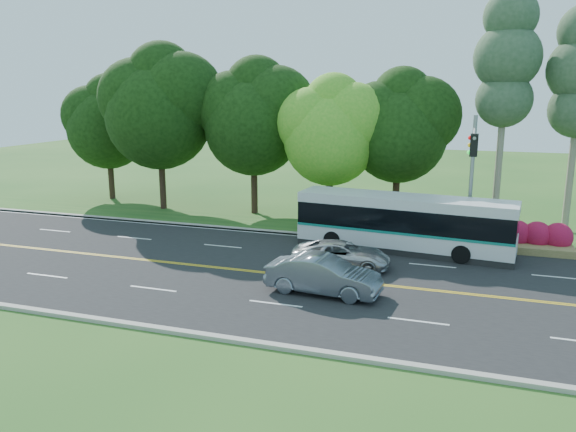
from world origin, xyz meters
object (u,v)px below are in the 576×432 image
(traffic_signal, at_px, (472,165))
(sedan, at_px, (323,275))
(suv, at_px, (341,255))
(transit_bus, at_px, (404,224))

(traffic_signal, distance_m, sedan, 9.84)
(suv, bearing_deg, transit_bus, -37.45)
(transit_bus, height_order, suv, transit_bus)
(transit_bus, distance_m, sedan, 7.86)
(sedan, bearing_deg, traffic_signal, -32.97)
(traffic_signal, relative_size, suv, 1.53)
(traffic_signal, bearing_deg, suv, -146.86)
(traffic_signal, bearing_deg, transit_bus, 174.50)
(suv, bearing_deg, traffic_signal, -63.17)
(sedan, xyz_separation_m, suv, (-0.05, 3.53, -0.14))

